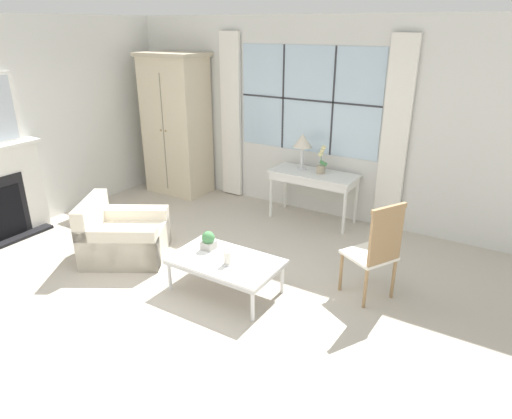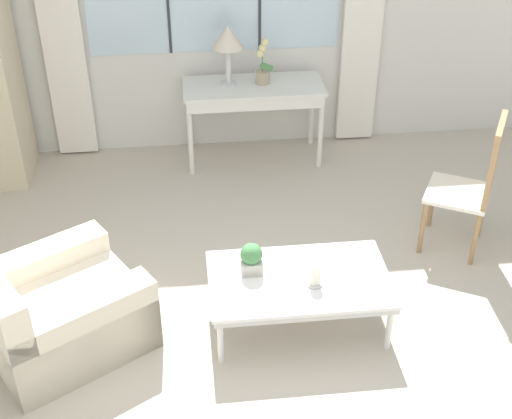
{
  "view_description": "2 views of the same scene",
  "coord_description": "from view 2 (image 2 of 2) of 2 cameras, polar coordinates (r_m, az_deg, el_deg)",
  "views": [
    {
      "loc": [
        2.86,
        -2.98,
        2.67
      ],
      "look_at": [
        0.45,
        0.88,
        0.81
      ],
      "focal_mm": 32.0,
      "sensor_mm": 36.0,
      "label": 1
    },
    {
      "loc": [
        -0.31,
        -3.04,
        3.25
      ],
      "look_at": [
        0.09,
        0.56,
        0.83
      ],
      "focal_mm": 50.0,
      "sensor_mm": 36.0,
      "label": 2
    }
  ],
  "objects": [
    {
      "name": "side_chair_wooden",
      "position": [
        5.34,
        17.16,
        2.26
      ],
      "size": [
        0.6,
        0.6,
        1.07
      ],
      "color": "white",
      "rests_on": "ground_plane"
    },
    {
      "name": "potted_orchid",
      "position": [
        6.26,
        0.53,
        11.35
      ],
      "size": [
        0.16,
        0.12,
        0.4
      ],
      "color": "tan",
      "rests_on": "console_table"
    },
    {
      "name": "potted_plant_small",
      "position": [
        4.53,
        -0.37,
        -3.91
      ],
      "size": [
        0.14,
        0.14,
        0.21
      ],
      "color": "#BCB7AD",
      "rests_on": "coffee_table"
    },
    {
      "name": "table_lamp",
      "position": [
        6.13,
        -2.29,
        13.45
      ],
      "size": [
        0.27,
        0.27,
        0.53
      ],
      "color": "silver",
      "rests_on": "console_table"
    },
    {
      "name": "coffee_table",
      "position": [
        4.57,
        3.47,
        -5.85
      ],
      "size": [
        1.15,
        0.69,
        0.38
      ],
      "color": "silver",
      "rests_on": "ground_plane"
    },
    {
      "name": "armchair_upholstered",
      "position": [
        4.65,
        -15.61,
        -7.98
      ],
      "size": [
        1.23,
        1.19,
        0.74
      ],
      "color": "beige",
      "rests_on": "ground_plane"
    },
    {
      "name": "console_table",
      "position": [
        6.31,
        -0.22,
        9.24
      ],
      "size": [
        1.22,
        0.52,
        0.72
      ],
      "color": "white",
      "rests_on": "ground_plane"
    },
    {
      "name": "pillar_candle",
      "position": [
        4.46,
        4.74,
        -5.31
      ],
      "size": [
        0.1,
        0.1,
        0.16
      ],
      "color": "silver",
      "rests_on": "coffee_table"
    },
    {
      "name": "ground_plane",
      "position": [
        4.46,
        -0.35,
        -13.11
      ],
      "size": [
        14.0,
        14.0,
        0.0
      ],
      "primitive_type": "plane",
      "color": "#BCB2A3"
    }
  ]
}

